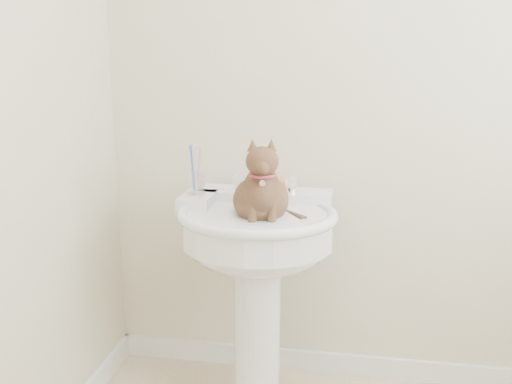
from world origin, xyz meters
The scene contains 7 objects.
wall_back centered at (0.00, 1.10, 1.25)m, with size 2.20×0.00×2.50m, color beige, non-canonical shape.
baseboard_back centered at (0.00, 1.09, 0.04)m, with size 2.20×0.02×0.09m, color white.
pedestal_sink centered at (-0.45, 0.81, 0.64)m, with size 0.59×0.58×0.81m.
faucet centered at (-0.44, 0.95, 0.86)m, with size 0.28×0.12×0.14m.
soap_bar centered at (-0.41, 1.04, 0.83)m, with size 0.09×0.06×0.03m, color #D56231.
toothbrush_cup centered at (-0.69, 0.87, 0.86)m, with size 0.07×0.07×0.18m.
cat centered at (-0.43, 0.77, 0.86)m, with size 0.22×0.27×0.40m.
Camera 1 is at (-0.09, -1.22, 1.37)m, focal length 42.00 mm.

